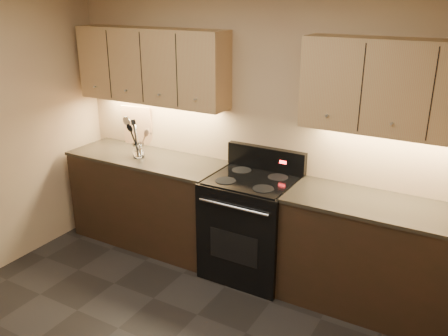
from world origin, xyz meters
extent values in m
cube|color=tan|center=(0.00, 2.00, 1.30)|extent=(4.00, 0.04, 2.60)
cube|color=black|center=(-1.10, 1.70, 0.45)|extent=(1.60, 0.60, 0.90)
cube|color=#3C3526|center=(-1.10, 1.70, 0.92)|extent=(1.62, 0.62, 0.03)
cube|color=black|center=(1.18, 1.70, 0.45)|extent=(1.44, 0.60, 0.90)
cube|color=#3C3526|center=(1.18, 1.70, 0.92)|extent=(1.46, 0.62, 0.03)
cube|color=black|center=(0.08, 1.68, 0.46)|extent=(0.76, 0.65, 0.92)
cube|color=black|center=(0.08, 1.68, 0.93)|extent=(0.70, 0.60, 0.01)
cube|color=black|center=(0.08, 1.96, 1.03)|extent=(0.76, 0.07, 0.22)
cube|color=red|center=(0.26, 1.92, 1.04)|extent=(0.06, 0.00, 0.03)
cylinder|color=silver|center=(0.08, 1.34, 0.80)|extent=(0.65, 0.02, 0.02)
cube|color=black|center=(0.08, 1.35, 0.41)|extent=(0.46, 0.00, 0.28)
cylinder|color=black|center=(-0.10, 1.53, 0.93)|extent=(0.18, 0.18, 0.00)
cylinder|color=black|center=(0.26, 1.53, 0.93)|extent=(0.18, 0.18, 0.00)
cylinder|color=black|center=(-0.10, 1.82, 0.93)|extent=(0.18, 0.18, 0.00)
cylinder|color=black|center=(0.26, 1.82, 0.93)|extent=(0.18, 0.18, 0.00)
cube|color=tan|center=(-1.10, 1.85, 1.80)|extent=(1.60, 0.30, 0.70)
cube|color=tan|center=(1.18, 1.85, 1.80)|extent=(1.44, 0.30, 0.70)
cube|color=#B2B5BA|center=(-1.30, 1.99, 1.12)|extent=(0.08, 0.01, 0.12)
cylinder|color=white|center=(-1.16, 1.65, 1.00)|extent=(0.12, 0.12, 0.14)
cylinder|color=white|center=(-1.16, 1.65, 0.94)|extent=(0.11, 0.11, 0.02)
cube|color=tan|center=(-1.42, 1.97, 1.14)|extent=(0.34, 0.13, 0.42)
camera|label=1|loc=(1.78, -1.77, 2.45)|focal=38.00mm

